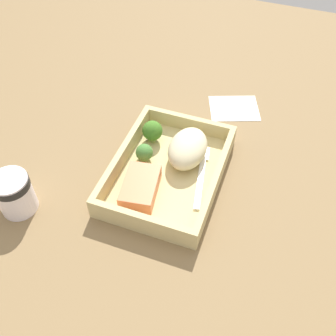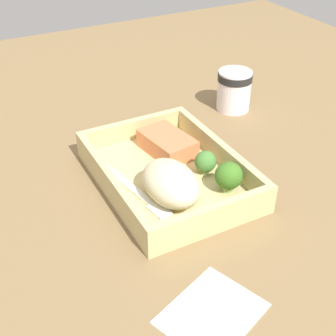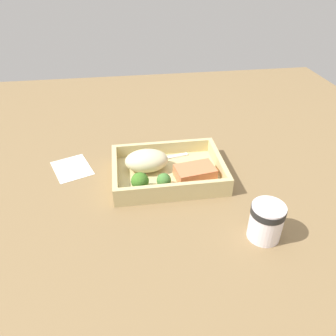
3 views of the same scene
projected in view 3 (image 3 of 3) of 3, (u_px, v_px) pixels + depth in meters
The scene contains 10 objects.
ground_plane at pixel (168, 180), 85.21cm from camera, with size 160.00×160.00×2.00cm, color olive.
takeout_tray at pixel (168, 175), 84.30cm from camera, with size 27.87×20.37×1.20cm, color #CAB87D.
tray_rim at pixel (168, 167), 82.96cm from camera, with size 27.87×20.37×3.53cm.
salmon_fillet at pixel (195, 173), 81.23cm from camera, with size 9.62×6.14×3.17cm, color #DB774A.
mashed_potatoes at pixel (147, 161), 83.66cm from camera, with size 11.10×7.49×5.49cm, color beige.
broccoli_floret_1 at pixel (140, 181), 76.51cm from camera, with size 4.22×4.22×4.86cm.
broccoli_floret_2 at pixel (164, 180), 77.96cm from camera, with size 3.49×3.49×3.78cm.
fork at pixel (157, 160), 88.60cm from camera, with size 15.82×4.65×0.44cm.
paper_cup at pixel (266, 220), 64.94cm from camera, with size 6.85×6.85×8.06cm.
receipt_slip at pixel (72, 168), 87.64cm from camera, with size 8.99×11.22×0.24cm, color white.
Camera 3 is at (10.02, 67.72, 49.83)cm, focal length 35.00 mm.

